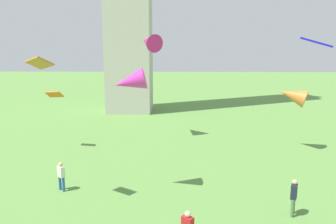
{
  "coord_description": "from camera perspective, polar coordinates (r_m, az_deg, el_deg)",
  "views": [
    {
      "loc": [
        -0.51,
        2.28,
        7.63
      ],
      "look_at": [
        -1.05,
        21.06,
        4.1
      ],
      "focal_mm": 35.34,
      "sensor_mm": 36.0,
      "label": 1
    }
  ],
  "objects": [
    {
      "name": "kite_flying_8",
      "position": [
        17.02,
        -6.59,
        5.2
      ],
      "size": [
        1.85,
        1.21,
        1.46
      ],
      "rotation": [
        0.0,
        0.0,
        4.77
      ],
      "color": "#D831AF"
    },
    {
      "name": "person_2",
      "position": [
        19.29,
        -17.94,
        -10.23
      ],
      "size": [
        0.48,
        0.46,
        1.63
      ],
      "rotation": [
        0.0,
        0.0,
        5.59
      ],
      "color": "#235693",
      "rests_on": "ground_plane"
    },
    {
      "name": "kite_flying_0",
      "position": [
        16.44,
        -21.28,
        7.86
      ],
      "size": [
        1.48,
        1.33,
        0.67
      ],
      "rotation": [
        0.0,
        0.0,
        2.47
      ],
      "color": "#BE7228"
    },
    {
      "name": "person_3",
      "position": [
        16.85,
        20.86,
        -13.25
      ],
      "size": [
        0.43,
        0.53,
        1.76
      ],
      "rotation": [
        0.0,
        0.0,
        1.15
      ],
      "color": "#51754C",
      "rests_on": "ground_plane"
    },
    {
      "name": "kite_flying_6",
      "position": [
        28.4,
        -3.3,
        11.99
      ],
      "size": [
        2.5,
        2.76,
        1.81
      ],
      "rotation": [
        0.0,
        0.0,
        3.69
      ],
      "color": "#C7237F"
    },
    {
      "name": "kite_flying_2",
      "position": [
        16.41,
        24.25,
        10.92
      ],
      "size": [
        1.63,
        1.4,
        0.51
      ],
      "rotation": [
        0.0,
        0.0,
        2.75
      ],
      "color": "#171ACC"
    },
    {
      "name": "kite_flying_1",
      "position": [
        26.9,
        20.68,
        2.72
      ],
      "size": [
        2.59,
        2.2,
        1.82
      ],
      "rotation": [
        0.0,
        0.0,
        4.26
      ],
      "color": "orange"
    },
    {
      "name": "kite_flying_9",
      "position": [
        26.66,
        -19.0,
        2.89
      ],
      "size": [
        1.36,
        0.96,
        0.6
      ],
      "rotation": [
        0.0,
        0.0,
        6.08
      ],
      "color": "#D66117"
    }
  ]
}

